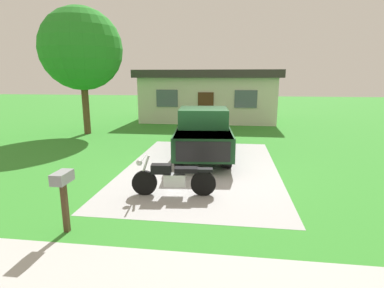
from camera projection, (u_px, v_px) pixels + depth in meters
name	position (u px, v px, depth m)	size (l,w,h in m)	color
ground_plane	(201.00, 168.00, 10.32)	(80.00, 80.00, 0.00)	#34882C
driveway_pad	(201.00, 168.00, 10.31)	(5.11, 8.03, 0.01)	#A6A6A6
sidewalk_strip	(161.00, 285.00, 4.51)	(36.00, 1.80, 0.01)	#AFAFAA
motorcycle	(173.00, 178.00, 7.85)	(2.21, 0.70, 1.09)	black
pickup_truck	(203.00, 131.00, 12.01)	(2.50, 5.77, 1.90)	black
mailbox	(63.00, 186.00, 5.86)	(0.26, 0.48, 1.26)	#4C3823
shade_tree	(81.00, 49.00, 15.59)	(4.23, 4.23, 6.58)	brown
neighbor_house	(209.00, 95.00, 21.54)	(9.60, 5.60, 3.50)	beige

